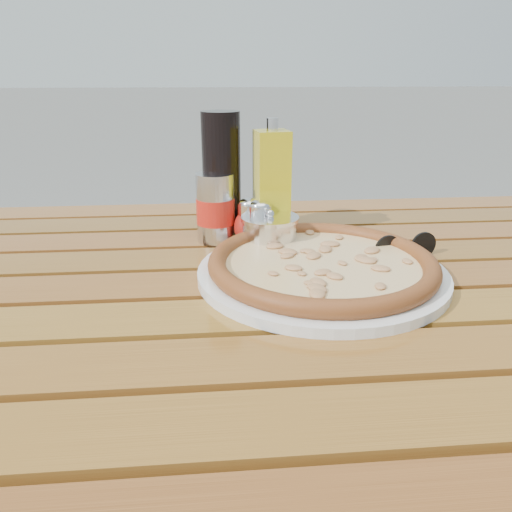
{
  "coord_description": "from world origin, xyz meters",
  "views": [
    {
      "loc": [
        -0.06,
        -0.66,
        1.04
      ],
      "look_at": [
        0.0,
        0.02,
        0.78
      ],
      "focal_mm": 35.0,
      "sensor_mm": 36.0,
      "label": 1
    }
  ],
  "objects": [
    {
      "name": "table",
      "position": [
        0.0,
        -0.0,
        0.67
      ],
      "size": [
        1.4,
        0.9,
        0.75
      ],
      "color": "#3A1F0D",
      "rests_on": "ground"
    },
    {
      "name": "plate",
      "position": [
        0.09,
        0.0,
        0.76
      ],
      "size": [
        0.4,
        0.4,
        0.01
      ],
      "primitive_type": "cylinder",
      "rotation": [
        0.0,
        0.0,
        0.13
      ],
      "color": "silver",
      "rests_on": "table"
    },
    {
      "name": "pizza",
      "position": [
        0.09,
        0.0,
        0.77
      ],
      "size": [
        0.43,
        0.43,
        0.03
      ],
      "rotation": [
        0.0,
        0.0,
        0.37
      ],
      "color": "#FFECB6",
      "rests_on": "plate"
    },
    {
      "name": "pepper_shaker",
      "position": [
        0.0,
        0.16,
        0.79
      ],
      "size": [
        0.07,
        0.07,
        0.08
      ],
      "rotation": [
        0.0,
        0.0,
        0.34
      ],
      "color": "#A11B12",
      "rests_on": "table"
    },
    {
      "name": "oregano_shaker",
      "position": [
        0.02,
        0.15,
        0.79
      ],
      "size": [
        0.06,
        0.06,
        0.08
      ],
      "rotation": [
        0.0,
        0.0,
        0.08
      ],
      "color": "#374019",
      "rests_on": "table"
    },
    {
      "name": "dark_bottle",
      "position": [
        -0.04,
        0.2,
        0.86
      ],
      "size": [
        0.07,
        0.07,
        0.22
      ],
      "primitive_type": "cylinder",
      "rotation": [
        0.0,
        0.0,
        0.08
      ],
      "color": "black",
      "rests_on": "table"
    },
    {
      "name": "soda_can",
      "position": [
        -0.06,
        0.18,
        0.81
      ],
      "size": [
        0.08,
        0.08,
        0.12
      ],
      "rotation": [
        0.0,
        0.0,
        0.19
      ],
      "color": "silver",
      "rests_on": "table"
    },
    {
      "name": "olive_oil_cruet",
      "position": [
        0.04,
        0.18,
        0.85
      ],
      "size": [
        0.06,
        0.06,
        0.21
      ],
      "rotation": [
        0.0,
        0.0,
        0.13
      ],
      "color": "gold",
      "rests_on": "table"
    },
    {
      "name": "parmesan_tin",
      "position": [
        0.03,
        0.12,
        0.78
      ],
      "size": [
        0.12,
        0.12,
        0.07
      ],
      "rotation": [
        0.0,
        0.0,
        -0.29
      ],
      "color": "silver",
      "rests_on": "table"
    },
    {
      "name": "sunglasses",
      "position": [
        0.25,
        0.07,
        0.77
      ],
      "size": [
        0.11,
        0.04,
        0.04
      ],
      "rotation": [
        0.0,
        0.0,
        0.17
      ],
      "color": "black",
      "rests_on": "table"
    }
  ]
}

